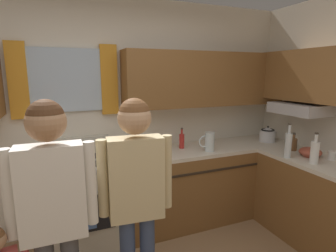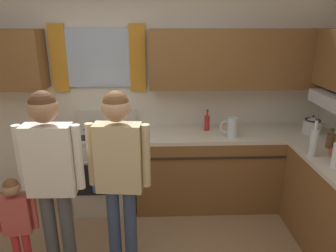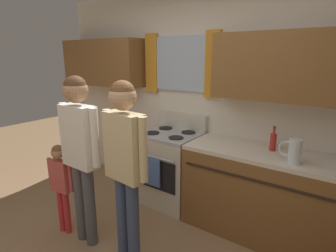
{
  "view_description": "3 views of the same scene",
  "coord_description": "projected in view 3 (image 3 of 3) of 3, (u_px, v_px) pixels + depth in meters",
  "views": [
    {
      "loc": [
        -0.47,
        -1.21,
        1.78
      ],
      "look_at": [
        0.37,
        0.82,
        1.35
      ],
      "focal_mm": 29.03,
      "sensor_mm": 36.0,
      "label": 1
    },
    {
      "loc": [
        0.29,
        -1.82,
        2.12
      ],
      "look_at": [
        0.39,
        0.87,
        1.21
      ],
      "focal_mm": 33.72,
      "sensor_mm": 36.0,
      "label": 2
    },
    {
      "loc": [
        1.5,
        -1.05,
        1.8
      ],
      "look_at": [
        0.22,
        0.75,
        1.23
      ],
      "focal_mm": 29.09,
      "sensor_mm": 36.0,
      "label": 3
    }
  ],
  "objects": [
    {
      "name": "adult_holding_child",
      "position": [
        80.0,
        143.0,
        2.49
      ],
      "size": [
        0.51,
        0.22,
        1.64
      ],
      "color": "#4C4C51",
      "rests_on": "ground"
    },
    {
      "name": "back_wall_unit",
      "position": [
        209.0,
        87.0,
        3.17
      ],
      "size": [
        4.6,
        0.42,
        2.6
      ],
      "color": "silver",
      "rests_on": "ground"
    },
    {
      "name": "stove_oven",
      "position": [
        171.0,
        166.0,
        3.39
      ],
      "size": [
        0.69,
        0.67,
        1.1
      ],
      "color": "beige",
      "rests_on": "ground"
    },
    {
      "name": "water_pitcher",
      "position": [
        294.0,
        151.0,
        2.33
      ],
      "size": [
        0.19,
        0.11,
        0.22
      ],
      "color": "silver",
      "rests_on": "kitchen_counter_run"
    },
    {
      "name": "small_child",
      "position": [
        61.0,
        179.0,
        2.74
      ],
      "size": [
        0.32,
        0.13,
        0.96
      ],
      "color": "red",
      "rests_on": "ground"
    },
    {
      "name": "bottle_sauce_red",
      "position": [
        273.0,
        142.0,
        2.65
      ],
      "size": [
        0.06,
        0.06,
        0.25
      ],
      "color": "red",
      "rests_on": "kitchen_counter_run"
    },
    {
      "name": "kitchen_counter_run",
      "position": [
        330.0,
        232.0,
        2.16
      ],
      "size": [
        2.24,
        1.79,
        0.9
      ],
      "color": "brown",
      "rests_on": "ground"
    },
    {
      "name": "adult_in_plaid",
      "position": [
        125.0,
        154.0,
        2.24
      ],
      "size": [
        0.5,
        0.22,
        1.62
      ],
      "color": "#38476B",
      "rests_on": "ground"
    }
  ]
}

